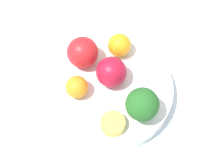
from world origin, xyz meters
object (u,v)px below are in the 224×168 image
Objects in this scene: orange_front at (119,45)px; small_cup at (113,124)px; bowl at (112,90)px; broccoli at (142,105)px; apple_red at (111,72)px; orange_back at (77,87)px; apple_green at (83,52)px.

orange_front is 0.17m from small_cup.
bowl is at bearing 16.98° from small_cup.
broccoli is 1.22× the size of apple_red.
orange_back is at bearing 155.14° from orange_front.
small_cup is (-0.04, 0.04, -0.03)m from broccoli.
bowl is 5.09× the size of orange_front.
orange_back is at bearing -170.91° from apple_green.
broccoli is 0.13m from orange_back.
bowl is 0.05m from apple_red.
broccoli is at bearing -121.03° from bowl.
apple_red is 0.07m from orange_back.
bowl is 0.08m from orange_back.
orange_front is at bearing -24.86° from orange_back.
broccoli reaches higher than apple_red.
broccoli reaches higher than small_cup.
apple_green reaches higher than orange_front.
orange_front is at bearing 11.25° from small_cup.
small_cup is (-0.09, -0.03, -0.02)m from apple_red.
apple_green reaches higher than orange_back.
bowl is 0.10m from broccoli.
bowl is 0.10m from apple_green.
apple_red reaches higher than small_cup.
apple_green is (0.03, 0.07, 0.00)m from apple_red.
bowl is 3.86× the size of apple_green.
apple_red is 1.37× the size of orange_back.
small_cup is (-0.12, -0.10, -0.02)m from apple_green.
broccoli is 0.07m from small_cup.
broccoli is at bearing -49.15° from small_cup.
orange_front is (0.12, 0.08, -0.02)m from broccoli.
orange_front is at bearing -56.82° from apple_green.
broccoli is 1.60× the size of small_cup.
orange_front is 1.04× the size of small_cup.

